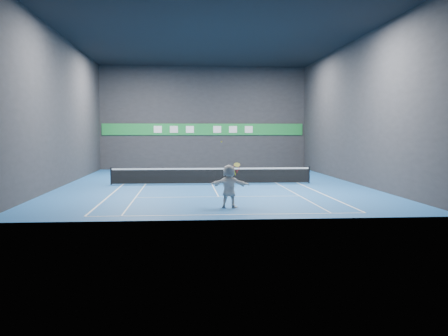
{
  "coord_description": "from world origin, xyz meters",
  "views": [
    {
      "loc": [
        -1.69,
        -31.03,
        3.17
      ],
      "look_at": [
        0.2,
        -7.28,
        1.5
      ],
      "focal_mm": 40.0,
      "sensor_mm": 36.0,
      "label": 1
    }
  ],
  "objects": [
    {
      "name": "baseline_near",
      "position": [
        0.0,
        -11.89,
        0.0
      ],
      "size": [
        10.98,
        0.08,
        0.01
      ],
      "primitive_type": "cube",
      "color": "white",
      "rests_on": "ground"
    },
    {
      "name": "center_service_line",
      "position": [
        0.0,
        0.0,
        0.0
      ],
      "size": [
        0.06,
        12.8,
        0.01
      ],
      "primitive_type": "cube",
      "color": "white",
      "rests_on": "ground"
    },
    {
      "name": "tennis_net",
      "position": [
        0.0,
        0.0,
        0.54
      ],
      "size": [
        12.5,
        0.1,
        1.07
      ],
      "color": "black",
      "rests_on": "ground"
    },
    {
      "name": "wall_front",
      "position": [
        0.0,
        -13.0,
        4.5
      ],
      "size": [
        18.0,
        0.1,
        9.0
      ],
      "primitive_type": "cube",
      "color": "#262629",
      "rests_on": "ground"
    },
    {
      "name": "sideline_singles_left",
      "position": [
        -4.11,
        0.0,
        0.0
      ],
      "size": [
        0.06,
        23.78,
        0.01
      ],
      "primitive_type": "cube",
      "color": "white",
      "rests_on": "ground"
    },
    {
      "name": "sideline_doubles_right",
      "position": [
        5.49,
        0.0,
        0.0
      ],
      "size": [
        0.08,
        23.78,
        0.01
      ],
      "primitive_type": "cube",
      "color": "white",
      "rests_on": "ground"
    },
    {
      "name": "baseline_far",
      "position": [
        0.0,
        11.89,
        0.0
      ],
      "size": [
        10.98,
        0.08,
        0.01
      ],
      "primitive_type": "cube",
      "color": "white",
      "rests_on": "ground"
    },
    {
      "name": "sideline_doubles_left",
      "position": [
        -5.49,
        0.0,
        0.0
      ],
      "size": [
        0.08,
        23.78,
        0.01
      ],
      "primitive_type": "cube",
      "color": "white",
      "rests_on": "ground"
    },
    {
      "name": "ground",
      "position": [
        0.0,
        0.0,
        0.0
      ],
      "size": [
        26.0,
        26.0,
        0.0
      ],
      "primitive_type": "plane",
      "color": "#1B5498",
      "rests_on": "ground"
    },
    {
      "name": "tennis_racket",
      "position": [
        0.49,
        -10.0,
        1.66
      ],
      "size": [
        0.45,
        0.3,
        0.58
      ],
      "color": "red",
      "rests_on": "player"
    },
    {
      "name": "wall_back",
      "position": [
        0.0,
        13.0,
        4.5
      ],
      "size": [
        18.0,
        0.1,
        9.0
      ],
      "primitive_type": "cube",
      "color": "#262629",
      "rests_on": "ground"
    },
    {
      "name": "service_line_near",
      "position": [
        0.0,
        -6.4,
        0.0
      ],
      "size": [
        8.23,
        0.06,
        0.01
      ],
      "primitive_type": "cube",
      "color": "white",
      "rests_on": "ground"
    },
    {
      "name": "sideline_singles_right",
      "position": [
        4.11,
        0.0,
        0.0
      ],
      "size": [
        0.06,
        23.78,
        0.01
      ],
      "primitive_type": "cube",
      "color": "white",
      "rests_on": "ground"
    },
    {
      "name": "player",
      "position": [
        0.2,
        -10.05,
        0.92
      ],
      "size": [
        1.79,
        1.1,
        1.84
      ],
      "primitive_type": "imported",
      "rotation": [
        0.0,
        0.0,
        2.79
      ],
      "color": "silver",
      "rests_on": "ground"
    },
    {
      "name": "wall_right",
      "position": [
        9.0,
        0.0,
        4.5
      ],
      "size": [
        0.1,
        26.0,
        9.0
      ],
      "primitive_type": "cube",
      "color": "#262629",
      "rests_on": "ground"
    },
    {
      "name": "wall_left",
      "position": [
        -9.0,
        0.0,
        4.5
      ],
      "size": [
        0.1,
        26.0,
        9.0
      ],
      "primitive_type": "cube",
      "color": "#262629",
      "rests_on": "ground"
    },
    {
      "name": "ceiling",
      "position": [
        0.0,
        0.0,
        9.0
      ],
      "size": [
        26.0,
        26.0,
        0.0
      ],
      "primitive_type": "plane",
      "color": "black",
      "rests_on": "ground"
    },
    {
      "name": "sponsor_banner",
      "position": [
        0.0,
        12.93,
        3.5
      ],
      "size": [
        17.64,
        0.11,
        1.0
      ],
      "color": "#1C8135",
      "rests_on": "wall_back"
    },
    {
      "name": "service_line_far",
      "position": [
        0.0,
        6.4,
        0.0
      ],
      "size": [
        8.23,
        0.06,
        0.01
      ],
      "primitive_type": "cube",
      "color": "white",
      "rests_on": "ground"
    },
    {
      "name": "tennis_ball",
      "position": [
        -0.12,
        -9.89,
        2.8
      ],
      "size": [
        0.06,
        0.06,
        0.06
      ],
      "primitive_type": "sphere",
      "color": "yellow",
      "rests_on": "player"
    }
  ]
}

